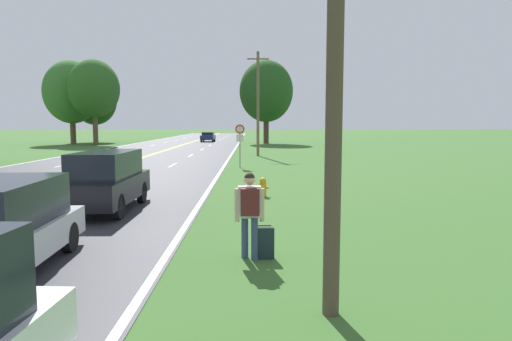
# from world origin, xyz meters

# --- Properties ---
(hitchhiker_person) EXTENTS (0.60, 0.43, 1.78)m
(hitchhiker_person) POSITION_xyz_m (8.74, 4.61, 1.09)
(hitchhiker_person) COLOR #38476B
(hitchhiker_person) RESTS_ON ground
(suitcase) EXTENTS (0.40, 0.17, 0.70)m
(suitcase) POSITION_xyz_m (9.05, 4.66, 0.33)
(suitcase) COLOR #19282D
(suitcase) RESTS_ON ground
(fire_hydrant) EXTENTS (0.42, 0.26, 0.72)m
(fire_hydrant) POSITION_xyz_m (9.21, 12.66, 0.36)
(fire_hydrant) COLOR gold
(fire_hydrant) RESTS_ON ground
(traffic_sign) EXTENTS (0.60, 0.10, 2.70)m
(traffic_sign) POSITION_xyz_m (8.06, 23.82, 2.04)
(traffic_sign) COLOR gray
(traffic_sign) RESTS_ON ground
(utility_pole_foreground) EXTENTS (1.80, 0.24, 7.67)m
(utility_pole_foreground) POSITION_xyz_m (9.93, 1.92, 3.98)
(utility_pole_foreground) COLOR brown
(utility_pole_foreground) RESTS_ON ground
(utility_pole_midground) EXTENTS (1.80, 0.24, 8.68)m
(utility_pole_midground) POSITION_xyz_m (9.32, 34.12, 4.50)
(utility_pole_midground) COLOR brown
(utility_pole_midground) RESTS_ON ground
(tree_behind_sign) EXTENTS (6.25, 6.25, 10.65)m
(tree_behind_sign) POSITION_xyz_m (-10.84, 53.14, 7.03)
(tree_behind_sign) COLOR brown
(tree_behind_sign) RESTS_ON ground
(tree_mid_treeline) EXTENTS (6.26, 6.26, 9.71)m
(tree_mid_treeline) POSITION_xyz_m (-14.01, 62.48, 6.09)
(tree_mid_treeline) COLOR #473828
(tree_mid_treeline) RESTS_ON ground
(tree_right_cluster) EXTENTS (7.20, 7.20, 11.19)m
(tree_right_cluster) POSITION_xyz_m (10.76, 57.63, 7.03)
(tree_right_cluster) COLOR #473828
(tree_right_cluster) RESTS_ON ground
(tree_far_back) EXTENTS (7.16, 7.16, 10.95)m
(tree_far_back) POSITION_xyz_m (-14.84, 56.19, 6.81)
(tree_far_back) COLOR brown
(tree_far_back) RESTS_ON ground
(car_silver_van_approaching) EXTENTS (1.98, 4.17, 1.71)m
(car_silver_van_approaching) POSITION_xyz_m (4.12, 3.88, 0.89)
(car_silver_van_approaching) COLOR black
(car_silver_van_approaching) RESTS_ON ground
(car_black_suv_mid_near) EXTENTS (1.71, 4.53, 1.88)m
(car_black_suv_mid_near) POSITION_xyz_m (4.19, 9.90, 0.99)
(car_black_suv_mid_near) COLOR black
(car_black_suv_mid_near) RESTS_ON ground
(car_dark_blue_sedan_mid_far) EXTENTS (1.96, 4.11, 1.42)m
(car_dark_blue_sedan_mid_far) POSITION_xyz_m (2.27, 63.74, 0.76)
(car_dark_blue_sedan_mid_far) COLOR black
(car_dark_blue_sedan_mid_far) RESTS_ON ground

